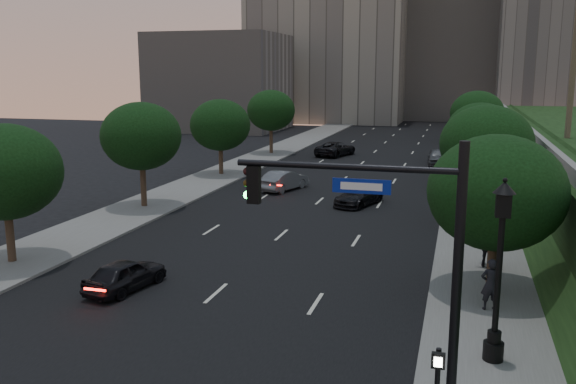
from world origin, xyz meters
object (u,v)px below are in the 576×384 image
(traffic_signal_mast, at_px, (410,278))
(sedan_far_left, at_px, (336,149))
(sedan_near_left, at_px, (125,274))
(street_lamp, at_px, (498,280))
(pedestrian_c, at_px, (488,247))
(sedan_near_right, at_px, (359,195))
(pedestrian_a, at_px, (490,284))
(sedan_mid_left, at_px, (284,180))
(sedan_far_right, at_px, (438,157))
(pedestrian_b, at_px, (488,245))

(traffic_signal_mast, xyz_separation_m, sedan_far_left, (-11.35, 47.21, -2.93))
(sedan_near_left, bearing_deg, street_lamp, -179.64)
(pedestrian_c, bearing_deg, sedan_near_right, -57.43)
(sedan_near_right, xyz_separation_m, pedestrian_a, (7.44, -16.72, 0.45))
(street_lamp, relative_size, sedan_mid_left, 1.26)
(sedan_far_left, height_order, pedestrian_a, pedestrian_a)
(sedan_mid_left, height_order, sedan_far_left, sedan_far_left)
(traffic_signal_mast, bearing_deg, pedestrian_c, 79.34)
(pedestrian_a, bearing_deg, sedan_far_right, -101.31)
(sedan_mid_left, xyz_separation_m, sedan_far_right, (10.30, 15.84, 0.03))
(street_lamp, relative_size, sedan_far_right, 1.25)
(traffic_signal_mast, relative_size, sedan_mid_left, 1.57)
(pedestrian_a, relative_size, pedestrian_c, 1.03)
(sedan_near_right, bearing_deg, sedan_far_left, 124.03)
(sedan_near_right, relative_size, pedestrian_a, 2.36)
(traffic_signal_mast, relative_size, sedan_near_right, 1.58)
(sedan_mid_left, bearing_deg, pedestrian_a, 141.91)
(sedan_near_left, height_order, sedan_far_right, sedan_far_right)
(street_lamp, xyz_separation_m, sedan_far_left, (-13.60, 43.60, -1.90))
(sedan_mid_left, distance_m, pedestrian_c, 20.46)
(sedan_near_right, bearing_deg, sedan_far_right, 96.63)
(sedan_mid_left, xyz_separation_m, sedan_near_right, (6.11, -3.54, -0.09))
(pedestrian_a, bearing_deg, street_lamp, 73.13)
(traffic_signal_mast, relative_size, sedan_near_left, 1.87)
(pedestrian_b, distance_m, pedestrian_c, 0.55)
(pedestrian_b, height_order, pedestrian_c, pedestrian_c)
(pedestrian_a, bearing_deg, sedan_far_left, -87.42)
(sedan_mid_left, distance_m, sedan_near_right, 7.06)
(traffic_signal_mast, height_order, sedan_far_right, traffic_signal_mast)
(sedan_near_left, distance_m, sedan_mid_left, 21.69)
(sedan_mid_left, bearing_deg, sedan_near_right, 168.03)
(sedan_near_right, height_order, sedan_far_right, sedan_far_right)
(sedan_near_right, bearing_deg, pedestrian_a, -47.19)
(sedan_far_left, height_order, pedestrian_b, pedestrian_b)
(sedan_far_right, bearing_deg, pedestrian_b, -87.65)
(street_lamp, height_order, sedan_mid_left, street_lamp)
(sedan_mid_left, height_order, sedan_far_right, sedan_far_right)
(sedan_near_left, height_order, pedestrian_b, pedestrian_b)
(street_lamp, bearing_deg, pedestrian_b, 89.08)
(sedan_far_right, relative_size, pedestrian_b, 2.59)
(street_lamp, xyz_separation_m, pedestrian_c, (0.14, 9.08, -1.57))
(traffic_signal_mast, distance_m, sedan_far_right, 43.88)
(sedan_far_left, xyz_separation_m, pedestrian_b, (13.75, -33.97, 0.28))
(street_lamp, bearing_deg, sedan_mid_left, 119.06)
(traffic_signal_mast, bearing_deg, sedan_far_right, 91.25)
(sedan_far_left, xyz_separation_m, pedestrian_a, (13.63, -39.54, 0.35))
(pedestrian_a, bearing_deg, sedan_near_left, -10.52)
(sedan_near_left, xyz_separation_m, sedan_far_left, (0.16, 40.97, 0.10))
(traffic_signal_mast, distance_m, sedan_far_left, 48.64)
(pedestrian_a, xyz_separation_m, pedestrian_c, (0.11, 5.02, -0.03))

